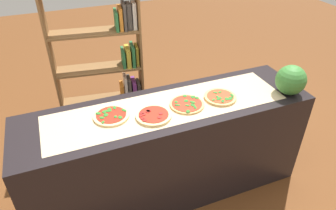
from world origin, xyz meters
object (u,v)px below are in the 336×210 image
object	(u,v)px
pizza_pepperoni_1	(153,115)
watermelon	(291,80)
pizza_spinach_2	(187,104)
bookshelf	(111,67)
pizza_spinach_3	(220,97)
pizza_spinach_0	(111,115)

from	to	relation	value
pizza_pepperoni_1	watermelon	size ratio (longest dim) A/B	1.09
pizza_spinach_2	bookshelf	world-z (taller)	bookshelf
pizza_spinach_2	pizza_spinach_3	xyz separation A→B (m)	(0.29, -0.01, 0.00)
pizza_spinach_0	pizza_spinach_3	xyz separation A→B (m)	(0.87, -0.08, 0.00)
pizza_pepperoni_1	pizza_spinach_3	bearing A→B (deg)	3.67
pizza_spinach_2	watermelon	bearing A→B (deg)	-9.43
pizza_spinach_0	watermelon	world-z (taller)	watermelon
pizza_pepperoni_1	bookshelf	xyz separation A→B (m)	(-0.07, 1.14, -0.14)
pizza_pepperoni_1	bookshelf	distance (m)	1.15
pizza_spinach_2	pizza_spinach_0	bearing A→B (deg)	173.23
pizza_spinach_2	bookshelf	bearing A→B (deg)	108.19
pizza_pepperoni_1	watermelon	distance (m)	1.15
pizza_pepperoni_1	bookshelf	bearing A→B (deg)	93.41
pizza_pepperoni_1	pizza_spinach_3	xyz separation A→B (m)	(0.58, 0.04, -0.00)
pizza_spinach_0	watermelon	bearing A→B (deg)	-8.35
bookshelf	pizza_spinach_0	bearing A→B (deg)	-102.17
pizza_spinach_0	watermelon	size ratio (longest dim) A/B	1.09
pizza_pepperoni_1	pizza_spinach_3	world-z (taller)	same
pizza_spinach_0	pizza_spinach_2	distance (m)	0.59
watermelon	bookshelf	size ratio (longest dim) A/B	0.16
pizza_spinach_3	bookshelf	distance (m)	1.29
watermelon	pizza_spinach_2	bearing A→B (deg)	170.57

